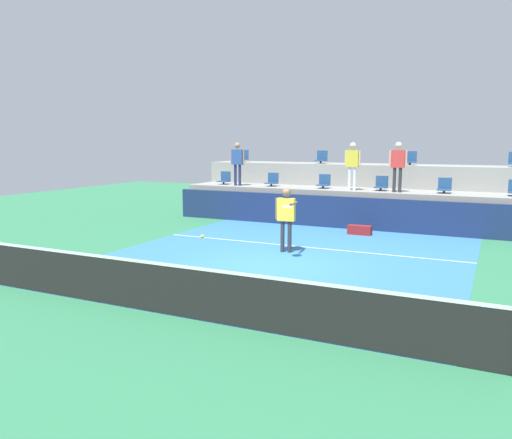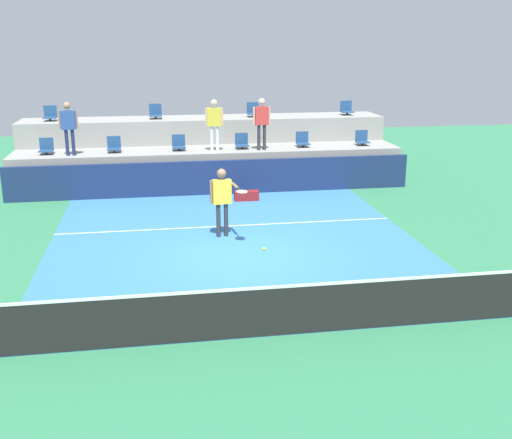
% 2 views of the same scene
% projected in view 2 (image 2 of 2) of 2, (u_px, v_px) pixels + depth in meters
% --- Properties ---
extents(ground_plane, '(40.00, 40.00, 0.00)m').
position_uv_depth(ground_plane, '(240.00, 256.00, 14.05)').
color(ground_plane, '#2D754C').
extents(court_inner_paint, '(9.00, 10.00, 0.01)m').
position_uv_depth(court_inner_paint, '(235.00, 243.00, 14.99)').
color(court_inner_paint, teal).
rests_on(court_inner_paint, ground_plane).
extents(court_service_line, '(9.00, 0.06, 0.00)m').
position_uv_depth(court_service_line, '(228.00, 226.00, 16.32)').
color(court_service_line, white).
rests_on(court_service_line, ground_plane).
extents(tennis_net, '(10.48, 0.08, 1.07)m').
position_uv_depth(tennis_net, '(274.00, 309.00, 10.12)').
color(tennis_net, black).
rests_on(tennis_net, ground_plane).
extents(sponsor_backboard, '(13.00, 0.16, 1.10)m').
position_uv_depth(sponsor_backboard, '(214.00, 177.00, 19.57)').
color(sponsor_backboard, navy).
rests_on(sponsor_backboard, ground_plane).
extents(seating_tier_lower, '(13.00, 1.80, 1.25)m').
position_uv_depth(seating_tier_lower, '(210.00, 167.00, 20.77)').
color(seating_tier_lower, gray).
rests_on(seating_tier_lower, ground_plane).
extents(seating_tier_upper, '(13.00, 1.80, 2.10)m').
position_uv_depth(seating_tier_upper, '(206.00, 146.00, 22.36)').
color(seating_tier_upper, gray).
rests_on(seating_tier_upper, ground_plane).
extents(stadium_chair_lower_far_left, '(0.44, 0.40, 0.52)m').
position_uv_depth(stadium_chair_lower_far_left, '(46.00, 148.00, 19.64)').
color(stadium_chair_lower_far_left, '#2D2D33').
rests_on(stadium_chair_lower_far_left, seating_tier_lower).
extents(stadium_chair_lower_left, '(0.44, 0.40, 0.52)m').
position_uv_depth(stadium_chair_lower_left, '(114.00, 146.00, 19.97)').
color(stadium_chair_lower_left, '#2D2D33').
rests_on(stadium_chair_lower_left, seating_tier_lower).
extents(stadium_chair_lower_mid_left, '(0.44, 0.40, 0.52)m').
position_uv_depth(stadium_chair_lower_mid_left, '(179.00, 144.00, 20.31)').
color(stadium_chair_lower_mid_left, '#2D2D33').
rests_on(stadium_chair_lower_mid_left, seating_tier_lower).
extents(stadium_chair_lower_mid_right, '(0.44, 0.40, 0.52)m').
position_uv_depth(stadium_chair_lower_mid_right, '(242.00, 142.00, 20.65)').
color(stadium_chair_lower_mid_right, '#2D2D33').
rests_on(stadium_chair_lower_mid_right, seating_tier_lower).
extents(stadium_chair_lower_right, '(0.44, 0.40, 0.52)m').
position_uv_depth(stadium_chair_lower_right, '(303.00, 141.00, 20.98)').
color(stadium_chair_lower_right, '#2D2D33').
rests_on(stadium_chair_lower_right, seating_tier_lower).
extents(stadium_chair_lower_far_right, '(0.44, 0.40, 0.52)m').
position_uv_depth(stadium_chair_lower_far_right, '(362.00, 139.00, 21.32)').
color(stadium_chair_lower_far_right, '#2D2D33').
rests_on(stadium_chair_lower_far_right, seating_tier_lower).
extents(stadium_chair_upper_far_left, '(0.44, 0.40, 0.52)m').
position_uv_depth(stadium_chair_upper_far_left, '(50.00, 115.00, 21.09)').
color(stadium_chair_upper_far_left, '#2D2D33').
rests_on(stadium_chair_upper_far_left, seating_tier_upper).
extents(stadium_chair_upper_left, '(0.44, 0.40, 0.52)m').
position_uv_depth(stadium_chair_upper_left, '(156.00, 113.00, 21.66)').
color(stadium_chair_upper_left, '#2D2D33').
rests_on(stadium_chair_upper_left, seating_tier_upper).
extents(stadium_chair_upper_right, '(0.44, 0.40, 0.52)m').
position_uv_depth(stadium_chair_upper_right, '(253.00, 111.00, 22.21)').
color(stadium_chair_upper_right, '#2D2D33').
rests_on(stadium_chair_upper_right, seating_tier_upper).
extents(stadium_chair_upper_far_right, '(0.44, 0.40, 0.52)m').
position_uv_depth(stadium_chair_upper_far_right, '(347.00, 109.00, 22.77)').
color(stadium_chair_upper_far_right, '#2D2D33').
rests_on(stadium_chair_upper_far_right, seating_tier_upper).
extents(tennis_player, '(0.84, 1.19, 1.75)m').
position_uv_depth(tennis_player, '(222.00, 195.00, 15.15)').
color(tennis_player, '#2D2D33').
rests_on(tennis_player, ground_plane).
extents(spectator_in_white, '(0.59, 0.24, 1.69)m').
position_uv_depth(spectator_in_white, '(68.00, 123.00, 19.17)').
color(spectator_in_white, navy).
rests_on(spectator_in_white, seating_tier_lower).
extents(spectator_in_grey, '(0.60, 0.25, 1.70)m').
position_uv_depth(spectator_in_grey, '(214.00, 120.00, 19.90)').
color(spectator_in_grey, white).
rests_on(spectator_in_grey, seating_tier_lower).
extents(spectator_leaning_on_rail, '(0.60, 0.25, 1.72)m').
position_uv_depth(spectator_leaning_on_rail, '(262.00, 119.00, 20.15)').
color(spectator_leaning_on_rail, '#2D2D33').
rests_on(spectator_leaning_on_rail, seating_tier_lower).
extents(tennis_ball, '(0.07, 0.07, 0.07)m').
position_uv_depth(tennis_ball, '(264.00, 249.00, 10.78)').
color(tennis_ball, '#CCE033').
extents(equipment_bag, '(0.76, 0.28, 0.30)m').
position_uv_depth(equipment_bag, '(246.00, 196.00, 18.91)').
color(equipment_bag, maroon).
rests_on(equipment_bag, ground_plane).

